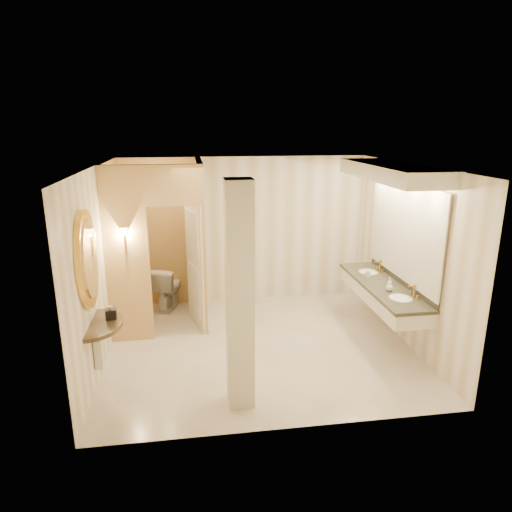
% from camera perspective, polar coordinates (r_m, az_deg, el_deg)
% --- Properties ---
extents(floor, '(4.50, 4.50, 0.00)m').
position_cam_1_polar(floor, '(7.09, 0.44, -11.12)').
color(floor, '#EFE4CE').
rests_on(floor, ground).
extents(ceiling, '(4.50, 4.50, 0.00)m').
position_cam_1_polar(ceiling, '(6.33, 0.49, 11.16)').
color(ceiling, white).
rests_on(ceiling, wall_back).
extents(wall_back, '(4.50, 0.02, 2.70)m').
position_cam_1_polar(wall_back, '(8.50, -1.61, 3.22)').
color(wall_back, white).
rests_on(wall_back, floor).
extents(wall_front, '(4.50, 0.02, 2.70)m').
position_cam_1_polar(wall_front, '(4.74, 4.22, -7.52)').
color(wall_front, white).
rests_on(wall_front, floor).
extents(wall_left, '(0.02, 4.00, 2.70)m').
position_cam_1_polar(wall_left, '(6.64, -19.11, -1.40)').
color(wall_left, white).
rests_on(wall_left, floor).
extents(wall_right, '(0.02, 4.00, 2.70)m').
position_cam_1_polar(wall_right, '(7.27, 18.28, 0.16)').
color(wall_right, white).
rests_on(wall_right, floor).
extents(toilet_closet, '(1.50, 1.55, 2.70)m').
position_cam_1_polar(toilet_closet, '(7.44, -9.24, 1.42)').
color(toilet_closet, '#E4C477').
rests_on(toilet_closet, floor).
extents(wall_sconce, '(0.14, 0.14, 0.42)m').
position_cam_1_polar(wall_sconce, '(6.90, -16.13, 2.79)').
color(wall_sconce, '#C2823E').
rests_on(wall_sconce, toilet_closet).
extents(vanity, '(0.75, 2.44, 2.09)m').
position_cam_1_polar(vanity, '(7.15, 16.27, 2.37)').
color(vanity, silver).
rests_on(vanity, floor).
extents(console_shelf, '(0.93, 0.93, 1.91)m').
position_cam_1_polar(console_shelf, '(5.90, -20.07, -3.76)').
color(console_shelf, black).
rests_on(console_shelf, floor).
extents(pillar, '(0.31, 0.31, 2.70)m').
position_cam_1_polar(pillar, '(5.20, -2.05, -5.27)').
color(pillar, silver).
rests_on(pillar, floor).
extents(tissue_box, '(0.14, 0.14, 0.13)m').
position_cam_1_polar(tissue_box, '(6.10, -17.66, -6.89)').
color(tissue_box, black).
rests_on(tissue_box, console_shelf).
extents(toilet, '(0.66, 0.88, 0.80)m').
position_cam_1_polar(toilet, '(8.48, -11.02, -3.83)').
color(toilet, white).
rests_on(toilet, floor).
extents(soap_bottle_a, '(0.07, 0.07, 0.14)m').
position_cam_1_polar(soap_bottle_a, '(7.56, 13.83, -2.10)').
color(soap_bottle_a, beige).
rests_on(soap_bottle_a, vanity).
extents(soap_bottle_b, '(0.13, 0.13, 0.13)m').
position_cam_1_polar(soap_bottle_b, '(7.04, 16.34, -3.68)').
color(soap_bottle_b, silver).
rests_on(soap_bottle_b, vanity).
extents(soap_bottle_c, '(0.08, 0.08, 0.18)m').
position_cam_1_polar(soap_bottle_c, '(7.07, 16.33, -3.35)').
color(soap_bottle_c, '#C6B28C').
rests_on(soap_bottle_c, vanity).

